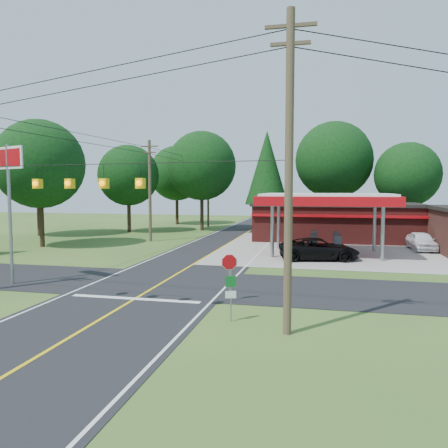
% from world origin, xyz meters
% --- Properties ---
extents(ground, '(120.00, 120.00, 0.00)m').
position_xyz_m(ground, '(0.00, 0.00, 0.00)').
color(ground, '#31581F').
rests_on(ground, ground).
extents(main_highway, '(8.00, 120.00, 0.02)m').
position_xyz_m(main_highway, '(0.00, 0.00, 0.01)').
color(main_highway, black).
rests_on(main_highway, ground).
extents(cross_road, '(70.00, 7.00, 0.02)m').
position_xyz_m(cross_road, '(0.00, 0.00, 0.01)').
color(cross_road, black).
rests_on(cross_road, ground).
extents(lane_center_yellow, '(0.15, 110.00, 0.00)m').
position_xyz_m(lane_center_yellow, '(0.00, 0.00, 0.03)').
color(lane_center_yellow, yellow).
rests_on(lane_center_yellow, main_highway).
extents(gas_canopy, '(10.60, 7.40, 4.88)m').
position_xyz_m(gas_canopy, '(9.00, 13.00, 4.27)').
color(gas_canopy, gray).
rests_on(gas_canopy, ground).
extents(convenience_store, '(16.40, 7.55, 3.80)m').
position_xyz_m(convenience_store, '(10.00, 22.98, 1.92)').
color(convenience_store, maroon).
rests_on(convenience_store, ground).
extents(utility_pole_near_right, '(1.80, 0.30, 11.50)m').
position_xyz_m(utility_pole_near_right, '(7.50, -7.00, 5.96)').
color(utility_pole_near_right, '#473828').
rests_on(utility_pole_near_right, ground).
extents(utility_pole_far_left, '(1.80, 0.30, 10.00)m').
position_xyz_m(utility_pole_far_left, '(-8.00, 18.00, 5.20)').
color(utility_pole_far_left, '#473828').
rests_on(utility_pole_far_left, ground).
extents(utility_pole_north, '(0.30, 0.30, 9.50)m').
position_xyz_m(utility_pole_north, '(-6.50, 35.00, 4.75)').
color(utility_pole_north, '#473828').
rests_on(utility_pole_north, ground).
extents(overhead_beacons, '(17.04, 2.04, 1.03)m').
position_xyz_m(overhead_beacons, '(-1.00, -6.00, 6.21)').
color(overhead_beacons, black).
rests_on(overhead_beacons, ground).
extents(treeline_backdrop, '(70.27, 51.59, 13.30)m').
position_xyz_m(treeline_backdrop, '(0.82, 24.01, 7.49)').
color(treeline_backdrop, '#332316').
rests_on(treeline_backdrop, ground).
extents(suv_car, '(6.74, 6.74, 1.61)m').
position_xyz_m(suv_car, '(8.50, 10.00, 0.81)').
color(suv_car, black).
rests_on(suv_car, ground).
extents(sedan_car, '(4.82, 4.82, 1.58)m').
position_xyz_m(sedan_car, '(17.00, 17.00, 0.79)').
color(sedan_car, white).
rests_on(sedan_car, ground).
extents(big_stop_sign, '(2.66, 1.15, 7.64)m').
position_xyz_m(big_stop_sign, '(-8.00, -2.01, 5.77)').
color(big_stop_sign, gray).
rests_on(big_stop_sign, ground).
extents(octagonal_stop_sign, '(0.74, 0.36, 2.27)m').
position_xyz_m(octagonal_stop_sign, '(4.50, -3.01, 1.69)').
color(octagonal_stop_sign, gray).
rests_on(octagonal_stop_sign, ground).
extents(route_sign_post, '(0.42, 0.17, 2.11)m').
position_xyz_m(route_sign_post, '(5.20, -6.02, 1.26)').
color(route_sign_post, gray).
rests_on(route_sign_post, ground).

